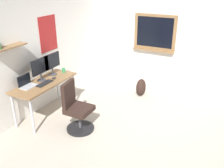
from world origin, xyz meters
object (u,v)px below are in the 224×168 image
laptop (27,84)px  monitor_secondary (52,63)px  monitor_primary (40,68)px  coffee_mug (64,70)px  office_chair (76,110)px  computer_mouse (54,78)px  desk (45,86)px  keyboard (45,83)px  backpack (141,87)px

laptop → monitor_secondary: size_ratio=0.67×
monitor_primary → coffee_mug: (0.57, -0.11, -0.22)m
office_chair → computer_mouse: size_ratio=9.13×
monitor_primary → coffee_mug: bearing=-11.1°
monitor_secondary → computer_mouse: 0.35m
monitor_primary → coffee_mug: monitor_primary is taller
desk → laptop: (-0.32, 0.14, 0.14)m
laptop → keyboard: 0.33m
laptop → desk: bearing=-23.7°
desk → coffee_mug: (0.61, -0.02, 0.13)m
office_chair → backpack: (1.89, -0.56, -0.20)m
monitor_secondary → coffee_mug: monitor_secondary is taller
desk → coffee_mug: size_ratio=15.35×
monitor_secondary → desk: bearing=-166.8°
monitor_primary → backpack: (1.70, -1.50, -0.80)m
office_chair → coffee_mug: bearing=47.0°
office_chair → monitor_secondary: bearing=59.6°
office_chair → coffee_mug: (0.77, 0.83, 0.38)m
coffee_mug → backpack: coffee_mug is taller
office_chair → coffee_mug: office_chair is taller
laptop → backpack: bearing=-37.1°
desk → keyboard: 0.14m
desk → monitor_primary: 0.36m
office_chair → monitor_primary: 1.13m
coffee_mug → backpack: (1.12, -1.39, -0.58)m
computer_mouse → coffee_mug: (0.40, 0.05, 0.03)m
desk → monitor_primary: monitor_primary is taller
keyboard → computer_mouse: computer_mouse is taller
laptop → monitor_primary: size_ratio=0.67×
desk → monitor_primary: bearing=68.8°
desk → keyboard: bearing=-134.7°
coffee_mug → backpack: bearing=-51.0°
desk → backpack: size_ratio=3.35×
computer_mouse → monitor_secondary: bearing=42.2°
keyboard → coffee_mug: 0.68m
monitor_primary → coffee_mug: size_ratio=5.04×
desk → backpack: 2.28m
office_chair → backpack: bearing=-16.6°
desk → laptop: laptop is taller
monitor_primary → keyboard: 0.32m
monitor_secondary → keyboard: 0.55m
monitor_primary → computer_mouse: size_ratio=4.46×
laptop → monitor_secondary: (0.71, -0.05, 0.22)m
office_chair → monitor_secondary: (0.55, 0.94, 0.60)m
keyboard → backpack: (1.80, -1.34, -0.54)m
desk → computer_mouse: (0.21, -0.07, 0.10)m
coffee_mug → office_chair: bearing=-133.0°
office_chair → computer_mouse: bearing=64.3°
laptop → coffee_mug: size_ratio=3.37×
desk → keyboard: keyboard is taller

